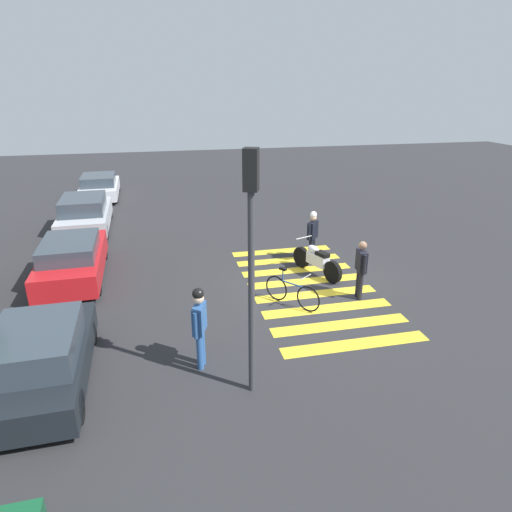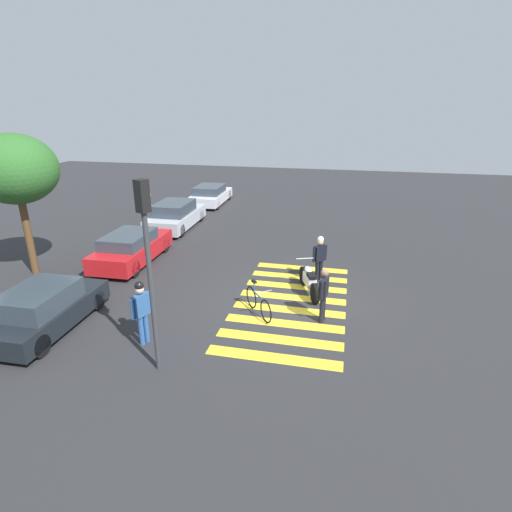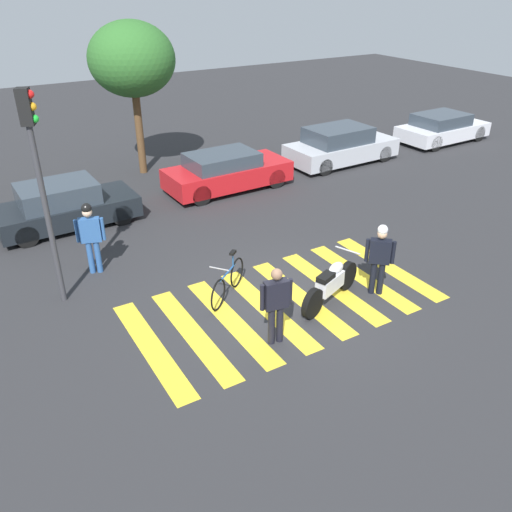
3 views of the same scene
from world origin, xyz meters
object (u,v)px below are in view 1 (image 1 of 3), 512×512
object	(u,v)px
police_motorcycle	(317,260)
car_black_suv	(41,358)
car_red_convertible	(72,259)
traffic_light_pole	(251,240)
officer_by_motorcycle	(361,266)
pedestrian_bystander	(200,322)
car_white_van	(99,187)
officer_on_foot	(313,233)
car_silver_sedan	(85,214)
leaning_bicycle	(292,292)

from	to	relation	value
police_motorcycle	car_black_suv	world-z (taller)	car_black_suv
car_red_convertible	traffic_light_pole	bearing A→B (deg)	-146.77
officer_by_motorcycle	car_red_convertible	xyz separation A→B (m)	(3.19, 7.98, -0.33)
officer_by_motorcycle	pedestrian_bystander	bearing A→B (deg)	116.13
police_motorcycle	traffic_light_pole	world-z (taller)	traffic_light_pole
pedestrian_bystander	car_white_van	distance (m)	16.59
police_motorcycle	car_white_van	size ratio (longest dim) A/B	0.50
officer_on_foot	car_silver_sedan	xyz separation A→B (m)	(5.32, 7.89, -0.33)
car_red_convertible	car_white_van	distance (m)	10.73
police_motorcycle	car_white_van	distance (m)	14.30
officer_on_foot	car_black_suv	bearing A→B (deg)	124.99
car_red_convertible	traffic_light_pole	xyz separation A→B (m)	(-6.44, -4.22, 2.47)
pedestrian_bystander	car_red_convertible	size ratio (longest dim) A/B	0.43
police_motorcycle	pedestrian_bystander	world-z (taller)	pedestrian_bystander
officer_by_motorcycle	pedestrian_bystander	world-z (taller)	pedestrian_bystander
car_silver_sedan	traffic_light_pole	bearing A→B (deg)	-158.78
officer_on_foot	car_red_convertible	bearing A→B (deg)	88.43
leaning_bicycle	car_white_van	bearing A→B (deg)	24.23
pedestrian_bystander	car_black_suv	world-z (taller)	pedestrian_bystander
car_red_convertible	car_white_van	bearing A→B (deg)	1.37
car_black_suv	traffic_light_pole	bearing A→B (deg)	-104.60
car_white_van	traffic_light_pole	distance (m)	17.92
car_white_van	leaning_bicycle	bearing A→B (deg)	-155.77
car_white_van	traffic_light_pole	world-z (taller)	traffic_light_pole
leaning_bicycle	officer_on_foot	xyz separation A→B (m)	(2.99, -1.62, 0.60)
police_motorcycle	car_black_suv	xyz separation A→B (m)	(-4.04, 7.17, 0.16)
police_motorcycle	traffic_light_pole	xyz separation A→B (m)	(-5.09, 3.17, 2.63)
pedestrian_bystander	car_silver_sedan	world-z (taller)	pedestrian_bystander
police_motorcycle	car_black_suv	size ratio (longest dim) A/B	0.52
officer_by_motorcycle	car_silver_sedan	xyz separation A→B (m)	(8.29, 8.24, -0.29)
leaning_bicycle	officer_on_foot	size ratio (longest dim) A/B	0.82
officer_by_motorcycle	pedestrian_bystander	size ratio (longest dim) A/B	0.92
car_silver_sedan	traffic_light_pole	xyz separation A→B (m)	(-11.55, -4.48, 2.44)
officer_by_motorcycle	car_black_suv	xyz separation A→B (m)	(-2.21, 7.76, -0.33)
leaning_bicycle	car_white_van	xyz separation A→B (m)	(13.93, 6.27, 0.21)
officer_by_motorcycle	car_white_van	bearing A→B (deg)	30.60
officer_on_foot	traffic_light_pole	world-z (taller)	traffic_light_pole
car_black_suv	traffic_light_pole	xyz separation A→B (m)	(-1.04, -4.00, 2.48)
car_black_suv	traffic_light_pole	size ratio (longest dim) A/B	0.84
leaning_bicycle	car_black_suv	distance (m)	6.20
car_red_convertible	traffic_light_pole	size ratio (longest dim) A/B	0.91
officer_by_motorcycle	pedestrian_bystander	xyz separation A→B (m)	(-2.28, 4.64, 0.11)
officer_by_motorcycle	car_black_suv	distance (m)	8.07
pedestrian_bystander	officer_by_motorcycle	bearing A→B (deg)	-63.87
traffic_light_pole	car_white_van	bearing A→B (deg)	14.61
car_red_convertible	car_silver_sedan	world-z (taller)	car_silver_sedan
police_motorcycle	leaning_bicycle	world-z (taller)	police_motorcycle
officer_by_motorcycle	traffic_light_pole	world-z (taller)	traffic_light_pole
car_silver_sedan	pedestrian_bystander	bearing A→B (deg)	-161.20
pedestrian_bystander	car_red_convertible	world-z (taller)	pedestrian_bystander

